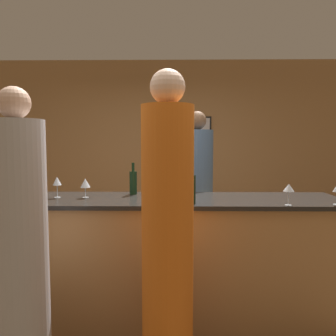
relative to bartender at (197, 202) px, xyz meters
The scene contains 11 objects.
ground_plane 1.28m from the bartender, 122.08° to the right, with size 14.00×14.00×0.00m, color #4C3823.
back_wall 1.84m from the bartender, 106.64° to the left, with size 8.00×0.08×2.80m.
bar_counter 1.01m from the bartender, 122.08° to the right, with size 3.36×0.71×1.04m.
bartender is the anchor object (origin of this frame).
guest_0 1.55m from the bartender, 100.96° to the right, with size 0.33×0.33×1.97m.
guest_1 2.02m from the bartender, 126.13° to the right, with size 0.34×0.34×1.84m.
wine_bottle_0 0.91m from the bartender, 136.53° to the right, with size 0.07×0.07×0.29m.
wine_bottle_1 1.10m from the bartender, 96.64° to the right, with size 0.08×0.08×0.30m.
wine_glass_0 1.52m from the bartender, 147.56° to the right, with size 0.07×0.07×0.18m.
wine_glass_2 1.31m from the bartender, 61.47° to the right, with size 0.08×0.08×0.16m.
wine_glass_4 1.32m from the bartender, 141.73° to the right, with size 0.08×0.08×0.17m.
Camera 1 is at (0.24, -2.75, 1.52)m, focal length 35.00 mm.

